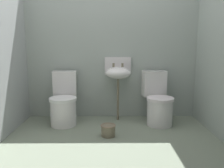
{
  "coord_description": "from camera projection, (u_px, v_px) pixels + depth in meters",
  "views": [
    {
      "loc": [
        -0.02,
        -2.58,
        1.19
      ],
      "look_at": [
        0.0,
        0.3,
        0.7
      ],
      "focal_mm": 37.42,
      "sensor_mm": 36.0,
      "label": 1
    }
  ],
  "objects": [
    {
      "name": "bucket",
      "position": [
        108.0,
        130.0,
        3.06
      ],
      "size": [
        0.2,
        0.2,
        0.15
      ],
      "color": "#6F6550",
      "rests_on": "ground"
    },
    {
      "name": "toilet_left",
      "position": [
        64.0,
        103.0,
        3.51
      ],
      "size": [
        0.43,
        0.61,
        0.78
      ],
      "rotation": [
        0.0,
        0.0,
        3.21
      ],
      "color": "silver",
      "rests_on": "ground"
    },
    {
      "name": "sink",
      "position": [
        118.0,
        73.0,
        3.63
      ],
      "size": [
        0.42,
        0.35,
        0.99
      ],
      "color": "#6F6550",
      "rests_on": "ground"
    },
    {
      "name": "ground_plane",
      "position": [
        112.0,
        150.0,
        2.75
      ],
      "size": [
        3.13,
        2.79,
        0.08
      ],
      "primitive_type": "cube",
      "color": "slate"
    },
    {
      "name": "toilet_right",
      "position": [
        158.0,
        103.0,
        3.52
      ],
      "size": [
        0.46,
        0.64,
        0.78
      ],
      "rotation": [
        0.0,
        0.0,
        3.28
      ],
      "color": "silver",
      "rests_on": "ground"
    },
    {
      "name": "wall_back",
      "position": [
        112.0,
        50.0,
        3.78
      ],
      "size": [
        3.13,
        0.1,
        2.2
      ],
      "primitive_type": "cube",
      "color": "#97A29B",
      "rests_on": "ground"
    }
  ]
}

